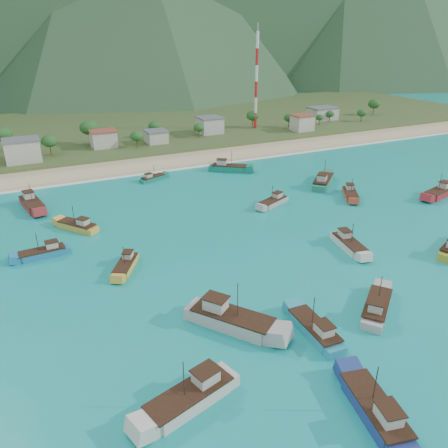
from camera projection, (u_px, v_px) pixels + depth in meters
name	position (u px, v px, depth m)	size (l,w,h in m)	color
ground	(230.00, 285.00, 75.59)	(600.00, 600.00, 0.00)	#0C8687
beach	(120.00, 168.00, 140.56)	(400.00, 18.00, 1.20)	beige
land	(87.00, 132.00, 190.74)	(400.00, 110.00, 2.40)	#385123
surf_line	(128.00, 176.00, 132.75)	(400.00, 2.50, 0.08)	white
village	(127.00, 136.00, 161.33)	(210.07, 25.92, 6.92)	beige
vegetation	(88.00, 138.00, 156.88)	(274.69, 26.29, 9.04)	#235623
radio_tower	(256.00, 82.00, 182.38)	(1.20, 1.20, 38.80)	red
boat_1	(273.00, 202.00, 110.48)	(9.88, 6.43, 5.65)	#ABA29B
boat_2	(78.00, 227.00, 96.69)	(8.28, 9.76, 5.88)	gold
boat_3	(229.00, 168.00, 136.93)	(11.85, 9.89, 7.11)	#137660
boat_4	(153.00, 179.00, 128.57)	(8.55, 5.29, 4.86)	#146F58
boat_5	(191.00, 398.00, 51.29)	(12.72, 6.79, 7.21)	beige
boat_7	(44.00, 253.00, 85.10)	(9.67, 3.45, 5.62)	teal
boat_9	(376.00, 411.00, 49.48)	(6.01, 12.24, 6.95)	navy
boat_10	(323.00, 182.00, 124.28)	(12.21, 11.55, 7.67)	#23765C
boat_11	(231.00, 320.00, 64.72)	(11.48, 13.66, 8.21)	#B1ABA2
boat_17	(126.00, 266.00, 80.83)	(6.78, 8.96, 5.24)	gold
boat_19	(439.00, 193.00, 116.05)	(12.29, 6.25, 6.97)	#A42328
boat_20	(349.00, 245.00, 88.42)	(5.10, 10.82, 6.16)	silver
boat_22	(315.00, 330.00, 63.03)	(3.63, 10.80, 6.30)	teal
boat_23	(350.00, 194.00, 115.72)	(7.75, 9.93, 5.85)	#B2442B
boat_24	(32.00, 204.00, 108.31)	(5.64, 12.64, 7.21)	maroon
boat_27	(377.00, 308.00, 68.05)	(10.67, 9.34, 6.50)	#ADA89E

